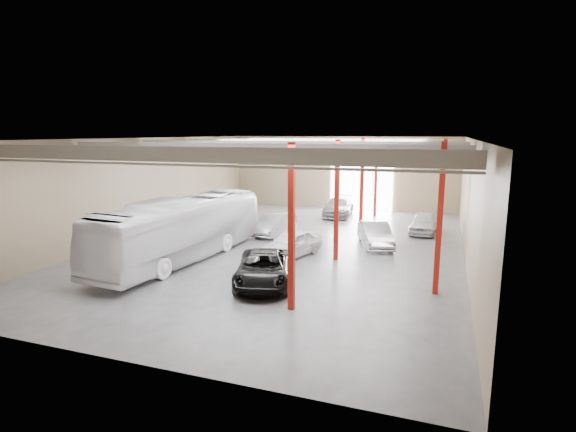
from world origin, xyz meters
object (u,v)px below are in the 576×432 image
Objects in this scene: black_sedan at (264,268)px; car_right_near at (375,234)px; car_row_c at (339,207)px; car_right_far at (424,223)px; car_row_b at (275,224)px; coach_bus at (182,229)px; car_row_a at (292,243)px.

car_right_near reaches higher than black_sedan.
car_row_c is 1.24× the size of car_right_far.
black_sedan is 10.21m from car_right_near.
coach_bus is at bearing -103.50° from car_row_b.
black_sedan is at bearing -92.52° from car_row_c.
car_row_a is 6.12m from car_row_b.
car_row_c is at bearing 109.12° from car_row_a.
car_row_a is 14.18m from car_row_c.
black_sedan is 16.11m from car_right_far.
car_row_a is at bearing -54.03° from car_row_b.
car_right_near is 1.07× the size of car_right_far.
car_row_c is at bearing 151.25° from car_right_far.
car_row_a is (5.84, 2.72, -1.03)m from coach_bus.
coach_bus reaches higher than car_row_a.
car_right_near reaches higher than car_row_a.
car_row_a is 1.03× the size of car_right_far.
car_right_near is (7.50, -1.09, 0.02)m from car_row_b.
black_sedan is 1.22× the size of car_row_a.
car_row_b is 9.31m from car_row_c.
car_row_c is at bearing 96.28° from car_right_near.
car_right_far is (2.80, 5.20, -0.03)m from car_right_near.
black_sedan is at bearing -68.91° from car_row_a.
car_row_a is at bearing 29.90° from coach_bus.
car_right_far is (6.85, 14.57, -0.02)m from black_sedan.
black_sedan reaches higher than car_right_far.
car_row_b is 11.09m from car_right_far.
car_right_far is (13.03, 12.10, -1.06)m from coach_bus.
car_right_near reaches higher than car_row_b.
coach_bus is 2.32× the size of black_sedan.
car_right_near is at bearing -69.09° from car_row_c.
car_right_far is (10.30, 4.11, -0.00)m from car_row_b.
coach_bus is at bearing -112.54° from car_row_c.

